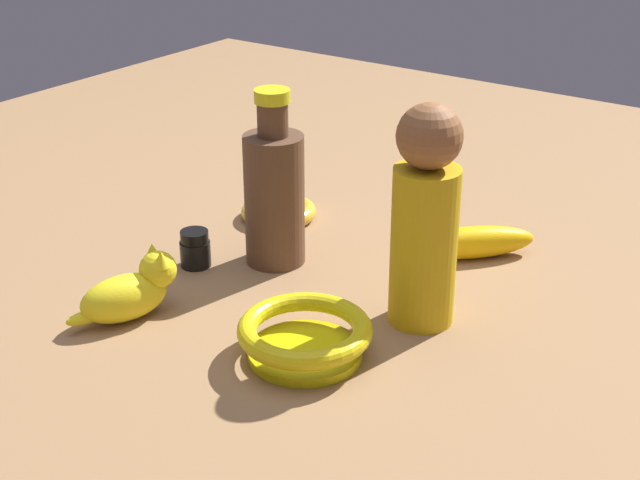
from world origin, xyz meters
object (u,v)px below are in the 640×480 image
Objects in this scene: cat_figurine at (131,291)px; bowl at (305,335)px; bangle at (279,211)px; banana at (471,242)px; nail_polish_jar at (195,249)px; person_figure_adult at (425,219)px; bottle_tall at (274,193)px.

bowl is at bearing -78.13° from cat_figurine.
bowl is at bearing -138.07° from bangle.
cat_figurine is at bearing 11.02° from banana.
bangle is at bearing 1.67° from nail_polish_jar.
cat_figurine is 1.22× the size of bangle.
bowl is 0.22m from cat_figurine.
person_figure_adult is 1.12× the size of bottle_tall.
banana is 3.53× the size of nail_polish_jar.
bottle_tall is (0.17, 0.17, 0.07)m from bowl.
bangle is at bearing 35.98° from bottle_tall.
bottle_tall is at bearing -7.67° from banana.
cat_figurine is 0.15m from nail_polish_jar.
bangle is (0.32, 0.04, -0.02)m from cat_figurine.
person_figure_adult is at bearing -23.26° from bowl.
bowl reaches higher than bangle.
person_figure_adult is at bearing -81.38° from nail_polish_jar.
banana is at bearing -81.04° from bangle.
bowl is at bearing -111.42° from nail_polish_jar.
bowl is at bearing 156.74° from person_figure_adult.
person_figure_adult reaches higher than bowl.
nail_polish_jar reaches higher than banana.
bangle is (0.14, 0.31, -0.12)m from person_figure_adult.
person_figure_adult is (-0.18, -0.03, 0.11)m from banana.
banana is 1.59× the size of bangle.
cat_figurine reaches higher than banana.
bottle_tall reaches higher than banana.
bangle is (0.28, 0.25, -0.02)m from bowl.
nail_polish_jar is at bearing 68.58° from bowl.
bottle_tall is 0.16m from bangle.
bottle_tall is 2.13× the size of bangle.
person_figure_adult is (0.14, -0.06, 0.10)m from bowl.
bottle_tall is at bearing -11.78° from cat_figurine.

